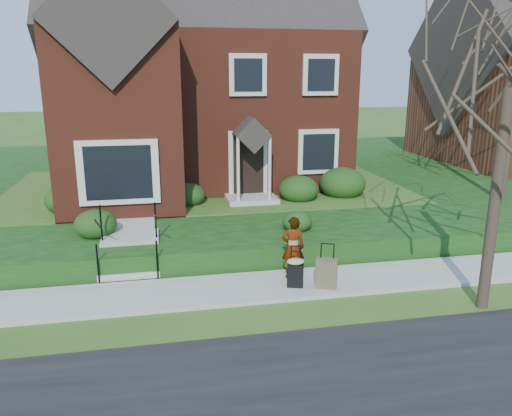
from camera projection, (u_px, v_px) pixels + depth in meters
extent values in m
plane|color=#2D5119|center=(244.00, 290.00, 11.03)|extent=(120.00, 120.00, 0.00)
cube|color=#9E9B93|center=(244.00, 288.00, 11.02)|extent=(60.00, 1.60, 0.08)
cube|color=black|center=(290.00, 175.00, 22.03)|extent=(44.00, 20.00, 0.60)
cube|color=#9E9B93|center=(134.00, 210.00, 15.13)|extent=(1.20, 6.00, 0.06)
cube|color=maroon|center=(200.00, 109.00, 19.65)|extent=(10.00, 8.00, 5.40)
cube|color=maroon|center=(118.00, 121.00, 14.58)|extent=(3.60, 2.40, 5.40)
cube|color=beige|center=(119.00, 172.00, 13.82)|extent=(2.20, 0.30, 1.80)
cube|color=black|center=(248.00, 167.00, 16.46)|extent=(1.00, 0.12, 2.10)
cube|color=black|center=(318.00, 152.00, 16.80)|extent=(1.40, 0.10, 1.50)
cube|color=#9E9B93|center=(129.00, 275.00, 11.47)|extent=(1.40, 0.30, 0.15)
cube|color=#9E9B93|center=(129.00, 264.00, 11.71)|extent=(1.40, 0.30, 0.15)
cube|color=#9E9B93|center=(130.00, 254.00, 11.96)|extent=(1.40, 0.30, 0.15)
cube|color=#9E9B93|center=(130.00, 244.00, 12.20)|extent=(1.40, 0.30, 0.15)
cube|color=#9E9B93|center=(131.00, 237.00, 12.72)|extent=(1.40, 0.80, 0.15)
cylinder|color=black|center=(98.00, 264.00, 11.10)|extent=(0.04, 0.04, 0.90)
cylinder|color=black|center=(101.00, 223.00, 12.09)|extent=(0.04, 0.04, 0.90)
cylinder|color=black|center=(157.00, 260.00, 11.35)|extent=(0.04, 0.04, 0.90)
cylinder|color=black|center=(156.00, 220.00, 12.33)|extent=(0.04, 0.04, 0.90)
ellipsoid|color=black|center=(67.00, 196.00, 14.99)|extent=(1.33, 1.33, 0.93)
ellipsoid|color=black|center=(188.00, 193.00, 15.79)|extent=(1.11, 1.11, 0.78)
ellipsoid|color=black|center=(299.00, 187.00, 16.35)|extent=(1.31, 1.31, 0.91)
ellipsoid|color=black|center=(342.00, 180.00, 16.91)|extent=(1.57, 1.57, 1.10)
ellipsoid|color=black|center=(95.00, 221.00, 12.75)|extent=(1.08, 1.08, 0.75)
ellipsoid|color=black|center=(297.00, 219.00, 13.26)|extent=(0.80, 0.80, 0.56)
imported|color=#999999|center=(293.00, 248.00, 11.32)|extent=(0.58, 0.43, 1.46)
cube|color=black|center=(295.00, 275.00, 10.94)|extent=(0.40, 0.30, 0.53)
cylinder|color=black|center=(296.00, 247.00, 10.77)|extent=(0.21, 0.09, 0.03)
cylinder|color=black|center=(291.00, 256.00, 10.80)|extent=(0.02, 0.02, 0.40)
cylinder|color=black|center=(300.00, 255.00, 10.84)|extent=(0.02, 0.02, 0.40)
cylinder|color=black|center=(290.00, 286.00, 10.98)|extent=(0.06, 0.07, 0.06)
cylinder|color=black|center=(300.00, 285.00, 11.03)|extent=(0.06, 0.07, 0.06)
ellipsoid|color=#93AF64|center=(296.00, 261.00, 10.86)|extent=(0.47, 0.43, 0.12)
cube|color=brown|center=(326.00, 273.00, 10.87)|extent=(0.53, 0.42, 0.66)
cylinder|color=black|center=(327.00, 245.00, 10.71)|extent=(0.26, 0.14, 0.03)
cylinder|color=black|center=(321.00, 252.00, 10.72)|extent=(0.02, 0.02, 0.32)
cylinder|color=black|center=(333.00, 252.00, 10.77)|extent=(0.02, 0.02, 0.32)
cylinder|color=black|center=(319.00, 287.00, 10.92)|extent=(0.06, 0.07, 0.06)
cylinder|color=black|center=(333.00, 286.00, 10.98)|extent=(0.06, 0.07, 0.06)
cylinder|color=#48392C|center=(495.00, 204.00, 9.65)|extent=(0.22, 0.22, 4.37)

